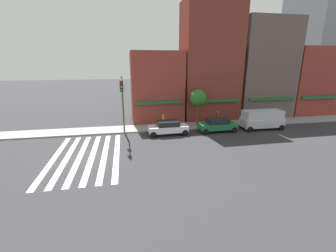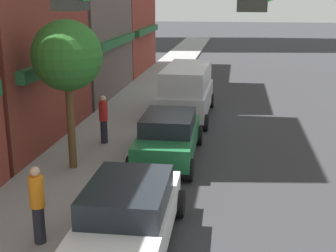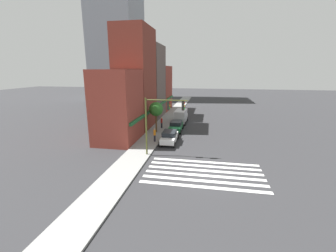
{
  "view_description": "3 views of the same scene",
  "coord_description": "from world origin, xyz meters",
  "views": [
    {
      "loc": [
        3.59,
        -19.26,
        7.85
      ],
      "look_at": [
        8.23,
        4.7,
        1.0
      ],
      "focal_mm": 24.0,
      "sensor_mm": 36.0,
      "label": 1
    },
    {
      "loc": [
        -0.66,
        2.53,
        5.38
      ],
      "look_at": [
        14.09,
        4.7,
        1.2
      ],
      "focal_mm": 50.0,
      "sensor_mm": 36.0,
      "label": 2
    },
    {
      "loc": [
        -19.44,
        -0.17,
        9.26
      ],
      "look_at": [
        3.35,
        4.0,
        3.5
      ],
      "focal_mm": 24.0,
      "sensor_mm": 36.0,
      "label": 3
    }
  ],
  "objects": [
    {
      "name": "ground_plane",
      "position": [
        0.0,
        0.0,
        0.0
      ],
      "size": [
        200.0,
        200.0,
        0.0
      ],
      "primitive_type": "plane",
      "color": "#2D2D30"
    },
    {
      "name": "sedan_green",
      "position": [
        14.18,
        4.7,
        0.84
      ],
      "size": [
        4.43,
        2.02,
        1.59
      ],
      "rotation": [
        0.0,
        0.0,
        0.02
      ],
      "color": "#1E6638",
      "rests_on": "ground_plane"
    },
    {
      "name": "street_tree",
      "position": [
        12.6,
        7.5,
        3.63
      ],
      "size": [
        2.11,
        2.11,
        4.57
      ],
      "color": "brown",
      "rests_on": "sidewalk_left"
    },
    {
      "name": "pedestrian_orange_vest",
      "position": [
        8.03,
        6.64,
        1.07
      ],
      "size": [
        0.32,
        0.32,
        1.77
      ],
      "rotation": [
        0.0,
        0.0,
        3.0
      ],
      "color": "#23232D",
      "rests_on": "sidewalk_left"
    },
    {
      "name": "sidewalk_left",
      "position": [
        0.0,
        7.5,
        0.07
      ],
      "size": [
        120.0,
        3.0,
        0.15
      ],
      "color": "gray",
      "rests_on": "ground_plane"
    },
    {
      "name": "sedan_white",
      "position": [
        8.23,
        4.7,
        0.84
      ],
      "size": [
        4.43,
        2.02,
        1.59
      ],
      "rotation": [
        0.0,
        0.0,
        0.02
      ],
      "color": "white",
      "rests_on": "ground_plane"
    },
    {
      "name": "pedestrian_red_jacket",
      "position": [
        15.2,
        7.22,
        1.07
      ],
      "size": [
        0.32,
        0.32,
        1.77
      ],
      "rotation": [
        0.0,
        0.0,
        1.12
      ],
      "color": "#23232D",
      "rests_on": "sidewalk_left"
    },
    {
      "name": "van_silver",
      "position": [
        19.96,
        4.7,
        1.29
      ],
      "size": [
        5.03,
        2.22,
        2.34
      ],
      "rotation": [
        0.0,
        0.0,
        -0.01
      ],
      "color": "#B7B7BC",
      "rests_on": "ground_plane"
    },
    {
      "name": "crosswalk_stripes",
      "position": [
        0.0,
        0.0,
        0.0
      ],
      "size": [
        5.69,
        10.8,
        0.01
      ],
      "color": "silver",
      "rests_on": "ground_plane"
    },
    {
      "name": "storefront_row",
      "position": [
        20.43,
        11.5,
        6.48
      ],
      "size": [
        31.95,
        5.3,
        15.79
      ],
      "color": "maroon",
      "rests_on": "ground_plane"
    },
    {
      "name": "traffic_signal",
      "position": [
        3.35,
        4.8,
        4.65
      ],
      "size": [
        0.32,
        4.5,
        6.45
      ],
      "color": "#474C1E",
      "rests_on": "ground_plane"
    }
  ]
}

